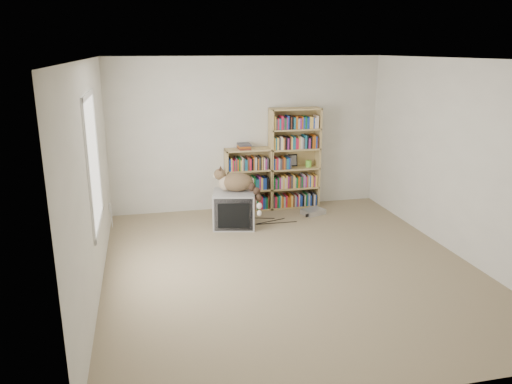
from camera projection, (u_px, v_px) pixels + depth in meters
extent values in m
cube|color=gray|center=(289.00, 266.00, 6.22)|extent=(4.50, 5.00, 0.01)
cube|color=silver|center=(248.00, 134.00, 8.21)|extent=(4.50, 0.02, 2.50)
cube|color=silver|center=(394.00, 249.00, 3.53)|extent=(4.50, 0.02, 2.50)
cube|color=silver|center=(92.00, 179.00, 5.39)|extent=(0.02, 5.00, 2.50)
cube|color=silver|center=(461.00, 160.00, 6.35)|extent=(0.02, 5.00, 2.50)
cube|color=white|center=(294.00, 59.00, 5.52)|extent=(4.50, 5.00, 0.02)
cube|color=white|center=(93.00, 162.00, 5.54)|extent=(0.02, 1.22, 1.52)
cube|color=#9E9EA1|center=(234.00, 209.00, 7.55)|extent=(0.72, 0.68, 0.54)
cube|color=black|center=(234.00, 215.00, 7.30)|extent=(0.56, 0.15, 0.49)
cube|color=black|center=(233.00, 216.00, 7.29)|extent=(0.45, 0.11, 0.38)
cube|color=black|center=(234.00, 207.00, 7.68)|extent=(0.43, 0.38, 0.32)
ellipsoid|color=#392717|center=(237.00, 182.00, 7.51)|extent=(0.58, 0.45, 0.28)
ellipsoid|color=#392717|center=(245.00, 183.00, 7.51)|extent=(0.29, 0.31, 0.21)
ellipsoid|color=#C2AB8C|center=(225.00, 183.00, 7.50)|extent=(0.24, 0.24, 0.23)
ellipsoid|color=#392717|center=(220.00, 174.00, 7.47)|extent=(0.22, 0.21, 0.17)
sphere|color=beige|center=(215.00, 176.00, 7.48)|extent=(0.09, 0.09, 0.07)
cone|color=black|center=(220.00, 170.00, 7.42)|extent=(0.08, 0.09, 0.09)
cone|color=black|center=(221.00, 168.00, 7.51)|extent=(0.08, 0.09, 0.09)
cube|color=tan|center=(271.00, 160.00, 8.25)|extent=(0.03, 0.30, 1.68)
cube|color=tan|center=(317.00, 157.00, 8.43)|extent=(0.02, 0.30, 1.68)
cube|color=tan|center=(292.00, 157.00, 8.47)|extent=(0.84, 0.03, 1.68)
cube|color=tan|center=(295.00, 109.00, 8.11)|extent=(0.84, 0.30, 0.02)
cube|color=tan|center=(293.00, 206.00, 8.57)|extent=(0.84, 0.30, 0.03)
cube|color=tan|center=(294.00, 187.00, 8.48)|extent=(0.84, 0.30, 0.03)
cube|color=tan|center=(294.00, 168.00, 8.39)|extent=(0.84, 0.30, 0.02)
cube|color=tan|center=(295.00, 149.00, 8.29)|extent=(0.84, 0.30, 0.02)
cube|color=tan|center=(295.00, 129.00, 8.20)|extent=(0.84, 0.30, 0.02)
cube|color=red|center=(293.00, 200.00, 8.54)|extent=(0.76, 0.24, 0.19)
cube|color=#193DA8|center=(294.00, 181.00, 8.45)|extent=(0.76, 0.24, 0.19)
cube|color=#116227|center=(294.00, 162.00, 8.36)|extent=(0.76, 0.24, 0.19)
cube|color=beige|center=(295.00, 142.00, 8.26)|extent=(0.76, 0.24, 0.19)
cube|color=black|center=(295.00, 122.00, 8.17)|extent=(0.76, 0.24, 0.19)
cube|color=tan|center=(227.00, 181.00, 8.18)|extent=(0.03, 0.30, 1.04)
cube|color=tan|center=(270.00, 178.00, 8.34)|extent=(0.03, 0.30, 1.04)
cube|color=tan|center=(247.00, 178.00, 8.39)|extent=(0.76, 0.03, 1.04)
cube|color=tan|center=(248.00, 150.00, 8.12)|extent=(0.76, 0.30, 0.02)
cube|color=tan|center=(248.00, 209.00, 8.40)|extent=(0.76, 0.30, 0.03)
cube|color=tan|center=(248.00, 189.00, 8.31)|extent=(0.76, 0.30, 0.03)
cube|color=tan|center=(248.00, 170.00, 8.21)|extent=(0.76, 0.30, 0.02)
cube|color=red|center=(248.00, 203.00, 8.37)|extent=(0.68, 0.24, 0.19)
cube|color=#193DA8|center=(248.00, 183.00, 8.28)|extent=(0.68, 0.24, 0.19)
cube|color=#116227|center=(248.00, 163.00, 8.18)|extent=(0.68, 0.24, 0.19)
cube|color=red|center=(244.00, 146.00, 8.08)|extent=(0.21, 0.28, 0.09)
cylinder|color=#70CC3A|center=(308.00, 163.00, 8.42)|extent=(0.10, 0.10, 0.11)
cube|color=black|center=(293.00, 160.00, 8.45)|extent=(0.15, 0.05, 0.21)
cube|color=silver|center=(313.00, 212.00, 8.16)|extent=(0.42, 0.36, 0.08)
cube|color=silver|center=(110.00, 207.00, 7.48)|extent=(0.01, 0.08, 0.13)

